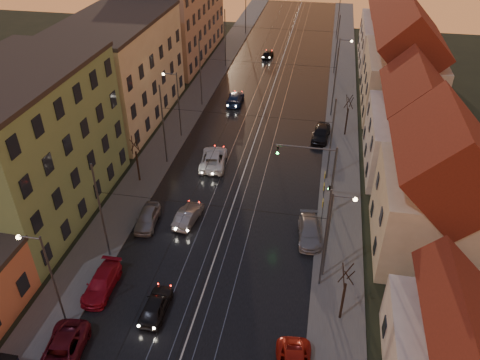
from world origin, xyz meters
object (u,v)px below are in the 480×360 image
Objects in this scene: driving_car_0 at (156,305)px; street_lamp_0 at (47,272)px; driving_car_1 at (188,215)px; driving_car_4 at (268,54)px; parked_right_2 at (321,133)px; driving_car_2 at (213,158)px; street_lamp_2 at (176,99)px; parked_left_2 at (102,283)px; street_lamp_1 at (333,229)px; parked_left_3 at (147,218)px; parked_right_1 at (310,232)px; driving_car_3 at (235,98)px; traffic_light_mast at (322,172)px; street_lamp_3 at (340,61)px; parked_left_1 at (61,353)px.

street_lamp_0 is at bearing 19.03° from driving_car_0.
driving_car_1 is (-0.62, 10.47, 0.01)m from driving_car_0.
parked_right_2 is (10.15, -27.00, 0.18)m from driving_car_4.
driving_car_4 is (0.96, 34.99, -0.17)m from driving_car_2.
parked_left_2 is at bearing -86.50° from street_lamp_2.
driving_car_0 is (6.25, 2.14, -4.20)m from street_lamp_0.
driving_car_4 is at bearing 103.24° from street_lamp_1.
parked_left_3 is 14.44m from parked_right_1.
street_lamp_0 is 1.70× the size of parked_right_1.
driving_car_0 reaches higher than driving_car_4.
driving_car_3 reaches higher than driving_car_4.
parked_left_3 reaches higher than driving_car_3.
driving_car_2 is at bearing 150.39° from traffic_light_mast.
parked_left_2 is (-16.70, -4.58, -4.22)m from street_lamp_1.
street_lamp_0 reaches higher than traffic_light_mast.
driving_car_2 reaches higher than driving_car_0.
driving_car_3 reaches higher than driving_car_1.
street_lamp_1 is at bearing 14.08° from parked_left_2.
parked_left_2 is at bearing -112.37° from street_lamp_3.
parked_left_1 is (-3.99, -25.37, -0.06)m from driving_car_2.
street_lamp_3 is 43.74m from driving_car_0.
driving_car_1 is at bearing -163.54° from traffic_light_mast.
street_lamp_0 is 35.03m from parked_right_2.
driving_car_3 is 0.93× the size of parked_left_1.
parked_right_1 is (10.96, -10.16, -0.10)m from driving_car_2.
street_lamp_0 reaches higher than driving_car_1.
street_lamp_0 reaches higher than parked_left_3.
driving_car_1 is 0.99× the size of parked_left_3.
parked_left_3 reaches higher than driving_car_0.
parked_left_2 is 0.99× the size of parked_right_2.
street_lamp_3 reaches higher than driving_car_1.
street_lamp_0 is 1.00× the size of street_lamp_3.
parked_left_3 is (-14.95, -4.43, -3.88)m from traffic_light_mast.
street_lamp_1 is 17.83m from parked_left_2.
street_lamp_2 is 16.91m from driving_car_1.
parked_right_2 is (0.14, 18.15, 0.11)m from parked_right_1.
parked_right_1 is at bearing -43.33° from street_lamp_2.
driving_car_3 is 1.05× the size of parked_left_2.
driving_car_0 is at bearing 100.52° from driving_car_1.
street_lamp_1 is at bearing 25.77° from parked_left_1.
driving_car_2 is 1.09× the size of parked_left_1.
street_lamp_0 is 1.72× the size of parked_right_2.
street_lamp_0 is 39.05m from driving_car_3.
driving_car_0 is (-10.85, -13.86, -3.92)m from traffic_light_mast.
street_lamp_0 is 1.66× the size of driving_car_3.
parked_left_3 is (-4.10, 9.43, 0.04)m from driving_car_0.
parked_left_2 is 8.18m from parked_left_3.
driving_car_3 is 14.37m from parked_right_2.
driving_car_0 is 0.86× the size of parked_right_2.
street_lamp_1 and street_lamp_3 have the same top height.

